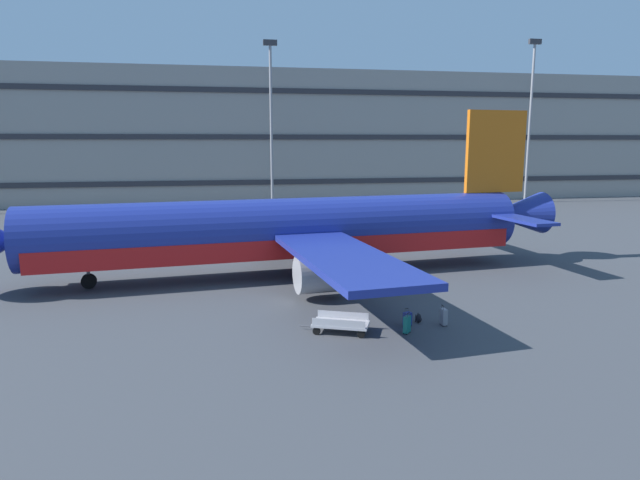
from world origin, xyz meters
The scene contains 10 objects.
ground_plane centered at (0.00, 0.00, 0.00)m, with size 600.00×600.00×0.00m, color #424449.
terminal_structure centered at (0.00, 53.02, 9.48)m, with size 167.78×21.18×18.96m.
airliner centered at (-2.57, -0.19, 2.99)m, with size 39.17×31.62×11.07m.
light_mast_left centered at (-0.03, 38.16, 12.57)m, with size 1.80×0.50×21.76m.
light_mast_center_left centered at (37.40, 38.16, 13.25)m, with size 1.80×0.50×23.07m.
suitcase_silver centered at (3.21, -12.02, 0.44)m, with size 0.25×0.44×1.02m.
suitcase_navy centered at (1.07, -12.79, 0.45)m, with size 0.45×0.45×1.02m.
suitcase_upright centered at (1.44, -11.82, 0.37)m, with size 0.44×0.38×0.87m.
backpack_purple centered at (2.18, -11.40, 0.22)m, with size 0.41×0.40×0.50m.
baggage_cart centered at (-1.95, -12.09, 0.43)m, with size 3.30×2.21×0.82m.
Camera 1 is at (-7.48, -36.23, 8.84)m, focal length 30.99 mm.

